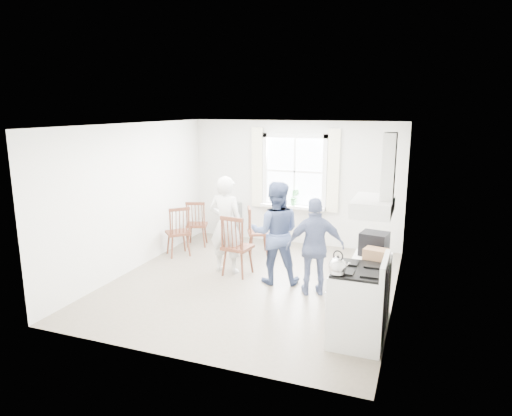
{
  "coord_description": "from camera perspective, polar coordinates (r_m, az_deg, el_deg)",
  "views": [
    {
      "loc": [
        2.56,
        -6.68,
        2.87
      ],
      "look_at": [
        -0.01,
        0.2,
        1.24
      ],
      "focal_mm": 32.0,
      "sensor_mm": 36.0,
      "label": 1
    }
  ],
  "objects": [
    {
      "name": "room_shell",
      "position": [
        7.32,
        -0.45,
        0.15
      ],
      "size": [
        4.62,
        5.12,
        2.64
      ],
      "color": "gray",
      "rests_on": "ground"
    },
    {
      "name": "range_hood",
      "position": [
        5.44,
        15.04,
        1.85
      ],
      "size": [
        0.45,
        0.76,
        0.94
      ],
      "color": "white",
      "rests_on": "room_shell"
    },
    {
      "name": "windsor_chair_d",
      "position": [
        8.99,
        -0.4,
        -2.2
      ],
      "size": [
        0.53,
        0.54,
        0.96
      ],
      "color": "#4D2618",
      "rests_on": "ground"
    },
    {
      "name": "windsor_chair_c",
      "position": [
        8.95,
        -9.6,
        -2.27
      ],
      "size": [
        0.59,
        0.59,
        1.0
      ],
      "color": "#4D2618",
      "rests_on": "ground"
    },
    {
      "name": "stereo_stack",
      "position": [
        6.4,
        14.56,
        -4.34
      ],
      "size": [
        0.4,
        0.37,
        0.31
      ],
      "color": "black",
      "rests_on": "low_cabinet"
    },
    {
      "name": "person_right",
      "position": [
        7.09,
        7.41,
        -4.83
      ],
      "size": [
        1.17,
        1.17,
        1.53
      ],
      "primitive_type": "imported",
      "rotation": [
        0.0,
        0.0,
        3.52
      ],
      "color": "navy",
      "rests_on": "ground"
    },
    {
      "name": "gas_stove",
      "position": [
        5.87,
        12.65,
        -11.74
      ],
      "size": [
        0.68,
        0.76,
        1.12
      ],
      "color": "white",
      "rests_on": "ground"
    },
    {
      "name": "person_mid",
      "position": [
        7.49,
        2.45,
        -3.12
      ],
      "size": [
        1.03,
        1.03,
        1.7
      ],
      "primitive_type": "imported",
      "rotation": [
        0.0,
        0.0,
        3.43
      ],
      "color": "#415079",
      "rests_on": "ground"
    },
    {
      "name": "windsor_chair_b",
      "position": [
        7.79,
        -2.75,
        -3.98
      ],
      "size": [
        0.5,
        0.49,
        1.08
      ],
      "color": "#4D2618",
      "rests_on": "ground"
    },
    {
      "name": "low_cabinet",
      "position": [
        6.52,
        14.13,
        -9.64
      ],
      "size": [
        0.5,
        0.55,
        0.9
      ],
      "primitive_type": "cube",
      "color": "white",
      "rests_on": "ground"
    },
    {
      "name": "kettle",
      "position": [
        5.44,
        10.17,
        -7.2
      ],
      "size": [
        0.21,
        0.21,
        0.3
      ],
      "color": "silver",
      "rests_on": "gas_stove"
    },
    {
      "name": "cardboard_box",
      "position": [
        6.1,
        14.74,
        -5.79
      ],
      "size": [
        0.33,
        0.27,
        0.19
      ],
      "primitive_type": "cube",
      "rotation": [
        0.0,
        0.0,
        -0.22
      ],
      "color": "#9E724C",
      "rests_on": "low_cabinet"
    },
    {
      "name": "windsor_chair_a",
      "position": [
        9.54,
        -7.51,
        -1.38
      ],
      "size": [
        0.52,
        0.52,
        0.98
      ],
      "color": "#4D2618",
      "rests_on": "ground"
    },
    {
      "name": "shelf_unit",
      "position": [
        10.15,
        -3.12,
        -1.58
      ],
      "size": [
        0.4,
        0.3,
        0.8
      ],
      "primitive_type": "cube",
      "color": "gray",
      "rests_on": "ground"
    },
    {
      "name": "window_assembly",
      "position": [
        9.58,
        4.8,
        4.03
      ],
      "size": [
        1.88,
        0.24,
        1.7
      ],
      "color": "white",
      "rests_on": "room_shell"
    },
    {
      "name": "person_left",
      "position": [
        7.96,
        -3.77,
        -2.1
      ],
      "size": [
        0.65,
        0.65,
        1.72
      ],
      "primitive_type": "imported",
      "rotation": [
        0.0,
        0.0,
        3.1
      ],
      "color": "silver",
      "rests_on": "ground"
    },
    {
      "name": "potted_plant",
      "position": [
        9.56,
        4.83,
        1.37
      ],
      "size": [
        0.2,
        0.2,
        0.35
      ],
      "primitive_type": "imported",
      "rotation": [
        0.0,
        0.0,
        -0.02
      ],
      "color": "#2F6B34",
      "rests_on": "window_assembly"
    }
  ]
}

